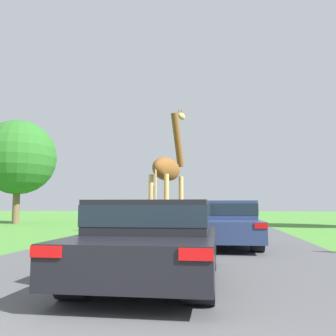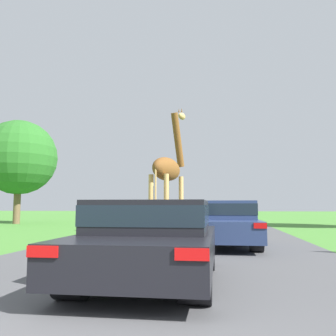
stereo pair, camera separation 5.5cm
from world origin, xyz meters
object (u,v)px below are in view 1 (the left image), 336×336
car_far_ahead (156,213)px  tree_centre_back (18,157)px  car_verge_right (165,211)px  car_rear_follower (238,213)px  car_queue_left (236,210)px  car_lead_maroon (153,238)px  giraffe_near_road (168,172)px  car_queue_right (228,222)px

car_far_ahead → tree_centre_back: 10.99m
car_verge_right → car_rear_follower: size_ratio=1.00×
car_queue_left → car_far_ahead: size_ratio=0.90×
car_far_ahead → car_lead_maroon: bearing=-80.2°
car_queue_left → giraffe_near_road: bearing=-100.7°
car_lead_maroon → car_far_ahead: size_ratio=0.83×
giraffe_near_road → car_queue_left: giraffe_near_road is taller
car_queue_right → giraffe_near_road: bearing=127.0°
car_lead_maroon → car_queue_left: bearing=84.4°
car_queue_left → car_verge_right: bearing=-151.6°
car_queue_left → tree_centre_back: (-15.05, -10.18, 3.68)m
car_queue_left → car_lead_maroon: bearing=-95.6°
car_verge_right → car_rear_follower: 6.68m
car_verge_right → tree_centre_back: size_ratio=0.58×
car_far_ahead → car_verge_right: size_ratio=1.16×
car_lead_maroon → tree_centre_back: size_ratio=0.56×
car_far_ahead → tree_centre_back: bearing=165.1°
car_rear_follower → giraffe_near_road: bearing=-105.5°
giraffe_near_road → car_queue_right: 4.15m
car_rear_follower → tree_centre_back: (-14.89, -3.64, 3.76)m
car_queue_right → car_verge_right: 19.02m
car_far_ahead → car_rear_follower: 7.98m
car_queue_right → car_queue_left: size_ratio=1.00×
car_lead_maroon → car_verge_right: bearing=98.0°
giraffe_near_road → tree_centre_back: (-11.52, 8.50, 1.95)m
giraffe_near_road → tree_centre_back: tree_centre_back is taller
car_queue_left → car_rear_follower: 6.54m
car_rear_follower → tree_centre_back: size_ratio=0.58×
car_queue_left → car_far_ahead: 13.80m
car_queue_left → car_rear_follower: car_queue_left is taller
car_queue_left → car_verge_right: 6.76m
car_queue_right → car_verge_right: size_ratio=1.05×
car_rear_follower → tree_centre_back: bearing=-166.3°
car_far_ahead → car_rear_follower: (4.89, 6.30, -0.07)m
car_lead_maroon → car_queue_left: car_queue_left is taller
car_far_ahead → car_verge_right: car_far_ahead is taller
car_lead_maroon → tree_centre_back: (-12.42, 16.71, 3.80)m
car_queue_right → car_rear_follower: car_rear_follower is taller
giraffe_near_road → tree_centre_back: 14.45m
car_lead_maroon → car_queue_left: size_ratio=0.92×
car_lead_maroon → car_verge_right: car_verge_right is taller
car_lead_maroon → car_far_ahead: (-2.42, 14.05, 0.11)m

